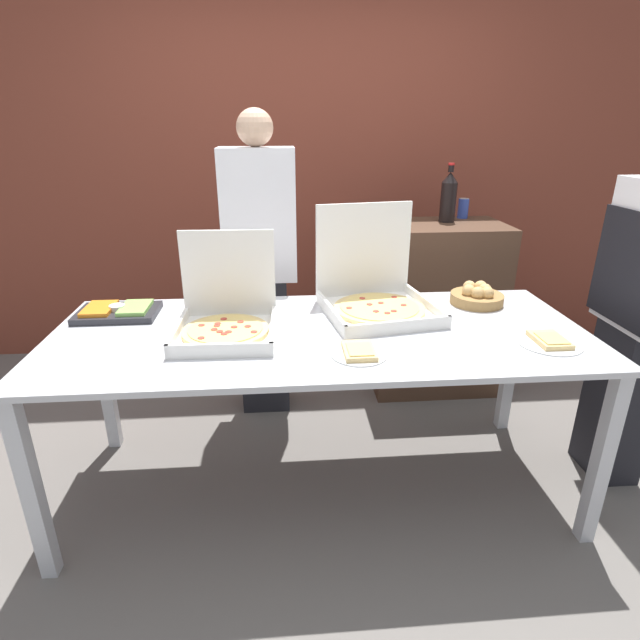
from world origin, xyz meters
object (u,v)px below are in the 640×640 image
(pizza_box_near_right, at_px, (226,316))
(paper_plate_front_right, at_px, (359,352))
(veggie_tray, at_px, (118,312))
(paper_plate_front_center, at_px, (550,341))
(bread_basket, at_px, (477,296))
(soda_can_colored, at_px, (463,208))
(person_guest_plaid, at_px, (261,266))
(soda_bottle, at_px, (449,197))
(pizza_box_far_right, at_px, (375,293))
(soda_can_silver, at_px, (391,215))

(pizza_box_near_right, xyz_separation_m, paper_plate_front_right, (0.53, -0.26, -0.06))
(pizza_box_near_right, xyz_separation_m, veggie_tray, (-0.52, 0.24, -0.05))
(paper_plate_front_center, height_order, bread_basket, bread_basket)
(pizza_box_near_right, height_order, paper_plate_front_center, pizza_box_near_right)
(soda_can_colored, distance_m, person_guest_plaid, 1.36)
(soda_bottle, bearing_deg, pizza_box_far_right, -125.79)
(soda_can_colored, bearing_deg, soda_can_silver, -158.83)
(soda_bottle, height_order, soda_can_silver, soda_bottle)
(soda_can_colored, bearing_deg, bread_basket, -103.57)
(paper_plate_front_center, xyz_separation_m, paper_plate_front_right, (-0.78, -0.04, 0.00))
(soda_bottle, xyz_separation_m, soda_can_colored, (0.14, 0.11, -0.09))
(pizza_box_near_right, relative_size, bread_basket, 1.70)
(soda_can_colored, bearing_deg, pizza_box_far_right, -128.16)
(paper_plate_front_center, height_order, veggie_tray, veggie_tray)
(pizza_box_near_right, relative_size, soda_bottle, 1.25)
(pizza_box_far_right, distance_m, bread_basket, 0.52)
(veggie_tray, height_order, soda_can_silver, soda_can_silver)
(soda_can_silver, xyz_separation_m, soda_can_colored, (0.51, 0.20, 0.00))
(paper_plate_front_center, xyz_separation_m, soda_can_colored, (0.10, 1.37, 0.31))
(pizza_box_near_right, height_order, bread_basket, pizza_box_near_right)
(pizza_box_far_right, bearing_deg, person_guest_plaid, 125.72)
(pizza_box_near_right, height_order, soda_bottle, soda_bottle)
(soda_bottle, relative_size, person_guest_plaid, 0.20)
(paper_plate_front_center, bearing_deg, paper_plate_front_right, -177.03)
(pizza_box_near_right, distance_m, bread_basket, 1.23)
(soda_bottle, relative_size, soda_can_silver, 2.80)
(bread_basket, distance_m, soda_can_colored, 0.95)
(veggie_tray, height_order, person_guest_plaid, person_guest_plaid)
(soda_can_colored, height_order, person_guest_plaid, person_guest_plaid)
(pizza_box_far_right, distance_m, veggie_tray, 1.20)
(pizza_box_far_right, bearing_deg, soda_bottle, 44.74)
(bread_basket, bearing_deg, soda_bottle, 84.69)
(soda_bottle, bearing_deg, bread_basket, -95.31)
(paper_plate_front_center, relative_size, veggie_tray, 0.72)
(soda_can_colored, bearing_deg, soda_bottle, -141.57)
(soda_bottle, distance_m, soda_can_colored, 0.20)
(veggie_tray, distance_m, person_guest_plaid, 0.84)
(pizza_box_near_right, distance_m, person_guest_plaid, 0.78)
(paper_plate_front_center, xyz_separation_m, bread_basket, (-0.12, 0.49, 0.03))
(pizza_box_far_right, xyz_separation_m, paper_plate_front_center, (0.64, -0.44, -0.07))
(paper_plate_front_center, bearing_deg, person_guest_plaid, 140.22)
(paper_plate_front_center, height_order, soda_can_silver, soda_can_silver)
(pizza_box_far_right, relative_size, soda_can_colored, 4.60)
(soda_can_silver, height_order, person_guest_plaid, person_guest_plaid)
(paper_plate_front_center, bearing_deg, pizza_box_near_right, 170.42)
(veggie_tray, bearing_deg, soda_bottle, 24.12)
(paper_plate_front_right, relative_size, veggie_tray, 0.62)
(pizza_box_near_right, xyz_separation_m, soda_bottle, (1.27, 1.04, 0.34))
(pizza_box_far_right, bearing_deg, soda_can_silver, 63.75)
(soda_can_colored, bearing_deg, paper_plate_front_center, -94.00)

